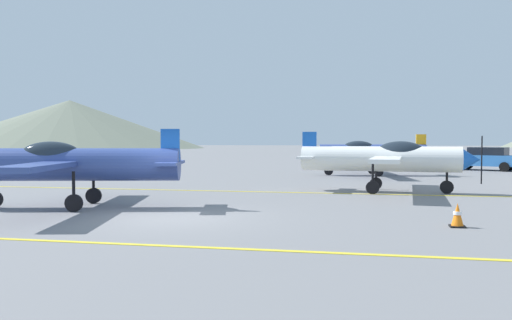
{
  "coord_description": "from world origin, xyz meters",
  "views": [
    {
      "loc": [
        5.09,
        -13.4,
        2.11
      ],
      "look_at": [
        0.34,
        10.0,
        1.2
      ],
      "focal_mm": 36.5,
      "sensor_mm": 36.0,
      "label": 1
    }
  ],
  "objects_px": {
    "airplane_mid": "(386,158)",
    "car_sedan": "(486,158)",
    "traffic_cone_front": "(457,215)",
    "airplane_far": "(368,152)",
    "airplane_near": "(69,163)"
  },
  "relations": [
    {
      "from": "car_sedan",
      "to": "airplane_far",
      "type": "bearing_deg",
      "value": -139.82
    },
    {
      "from": "traffic_cone_front",
      "to": "car_sedan",
      "type": "bearing_deg",
      "value": 76.19
    },
    {
      "from": "airplane_mid",
      "to": "car_sedan",
      "type": "bearing_deg",
      "value": 66.08
    },
    {
      "from": "airplane_far",
      "to": "airplane_mid",
      "type": "bearing_deg",
      "value": -86.53
    },
    {
      "from": "airplane_near",
      "to": "airplane_mid",
      "type": "xyz_separation_m",
      "value": [
        9.96,
        6.97,
        0.0
      ]
    },
    {
      "from": "airplane_near",
      "to": "car_sedan",
      "type": "xyz_separation_m",
      "value": [
        17.55,
        24.08,
        -0.54
      ]
    },
    {
      "from": "airplane_near",
      "to": "car_sedan",
      "type": "relative_size",
      "value": 1.76
    },
    {
      "from": "airplane_near",
      "to": "airplane_mid",
      "type": "distance_m",
      "value": 12.15
    },
    {
      "from": "airplane_mid",
      "to": "car_sedan",
      "type": "height_order",
      "value": "airplane_mid"
    },
    {
      "from": "car_sedan",
      "to": "traffic_cone_front",
      "type": "height_order",
      "value": "car_sedan"
    },
    {
      "from": "car_sedan",
      "to": "traffic_cone_front",
      "type": "bearing_deg",
      "value": -103.81
    },
    {
      "from": "airplane_far",
      "to": "traffic_cone_front",
      "type": "xyz_separation_m",
      "value": [
        1.92,
        -18.63,
        -1.1
      ]
    },
    {
      "from": "airplane_mid",
      "to": "car_sedan",
      "type": "xyz_separation_m",
      "value": [
        7.59,
        17.11,
        -0.54
      ]
    },
    {
      "from": "airplane_near",
      "to": "airplane_far",
      "type": "xyz_separation_m",
      "value": [
        9.34,
        17.15,
        0.0
      ]
    },
    {
      "from": "airplane_near",
      "to": "airplane_far",
      "type": "distance_m",
      "value": 19.53
    }
  ]
}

